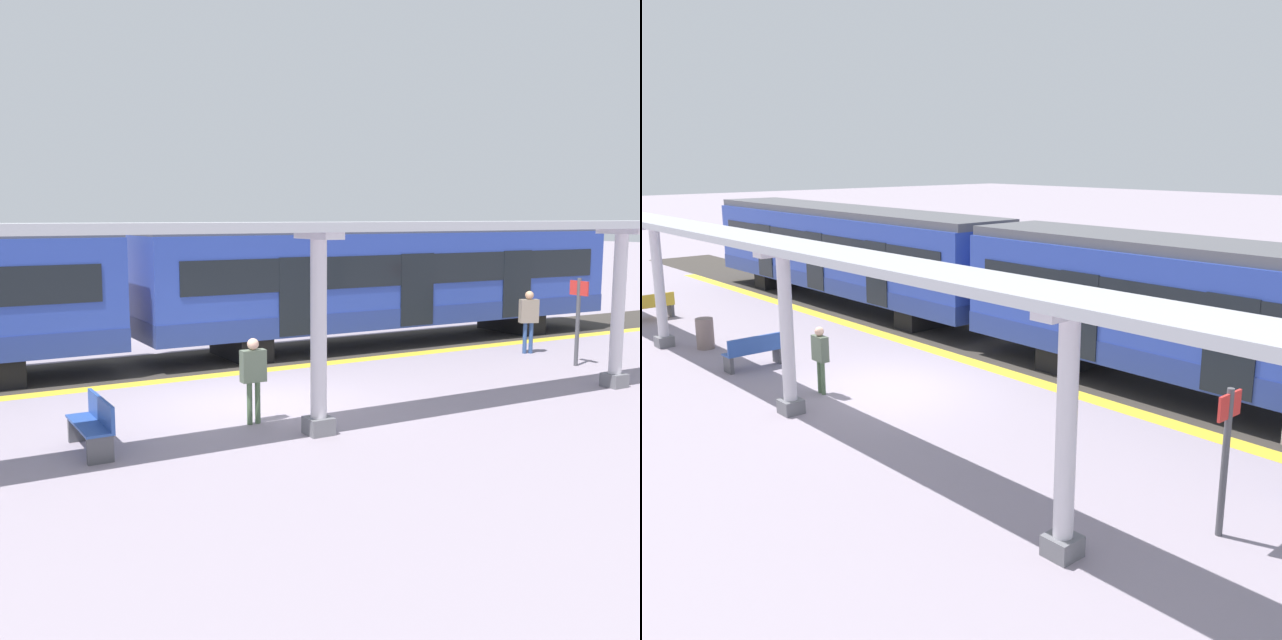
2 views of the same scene
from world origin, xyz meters
The scene contains 11 objects.
ground_plane centered at (0.00, 0.00, 0.00)m, with size 176.00×176.00×0.00m, color gray.
tactile_edge_strip centered at (-2.82, 0.00, 0.00)m, with size 0.48×38.71×0.01m, color gold.
trackbed centered at (-4.66, 0.00, 0.00)m, with size 3.20×50.71×0.01m, color #38332D.
train_far_carriage centered at (-4.65, 6.43, 1.84)m, with size 2.65×14.93×3.48m.
canopy_pillar_third centered at (2.61, -0.07, 1.75)m, with size 1.10×0.44×3.46m.
canopy_pillar_fourth centered at (2.61, 7.37, 1.75)m, with size 1.10×0.44×3.46m.
canopy_beam centered at (2.61, 0.16, 3.54)m, with size 1.20×31.12×0.16m, color #A8AAB2.
bench_mid_platform centered at (1.66, -3.64, 0.44)m, with size 1.50×0.44×0.86m.
platform_info_sign centered at (0.51, 8.50, 1.33)m, with size 0.56×0.10×2.20m.
passenger_waiting_near_edge centered at (-1.37, 8.71, 1.07)m, with size 0.40×0.54×1.71m.
passenger_by_the_benches centered at (1.45, -0.76, 0.98)m, with size 0.21×0.46×1.56m.
Camera 1 is at (13.66, -6.30, 3.71)m, focal length 42.81 mm.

